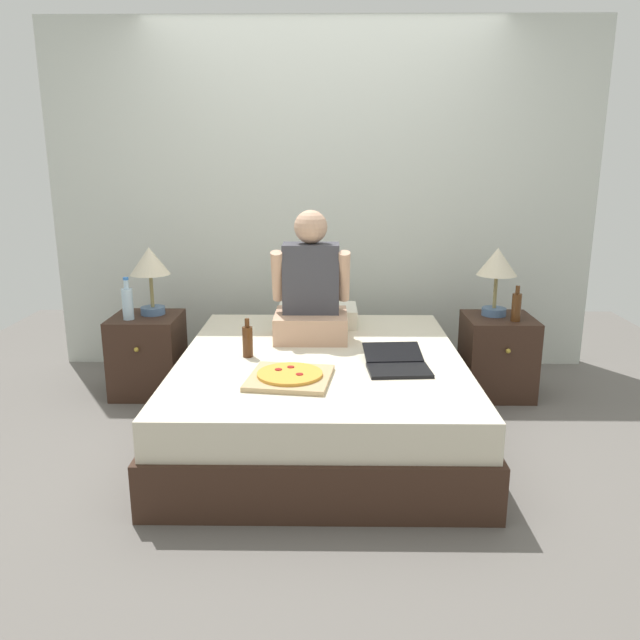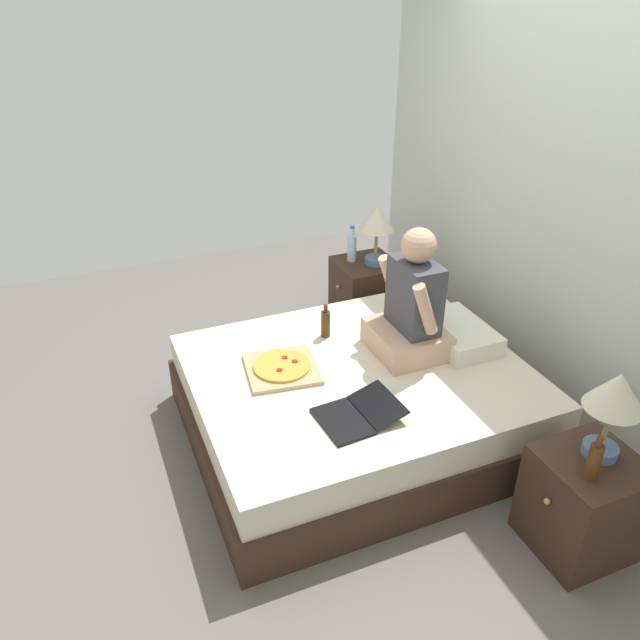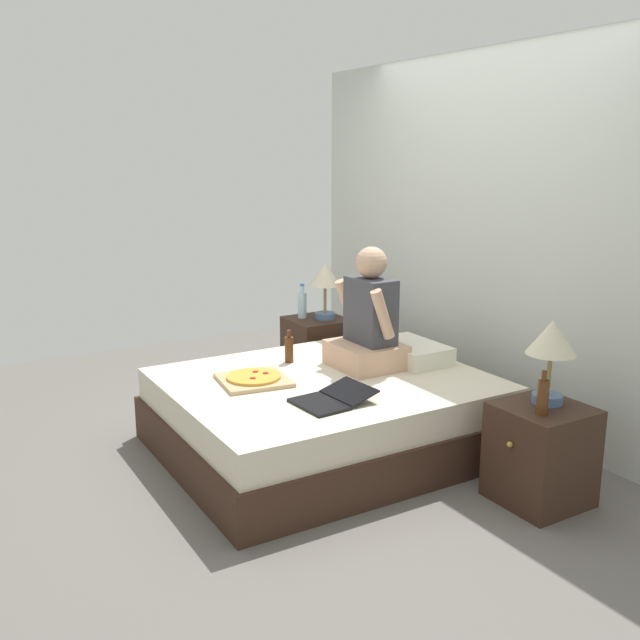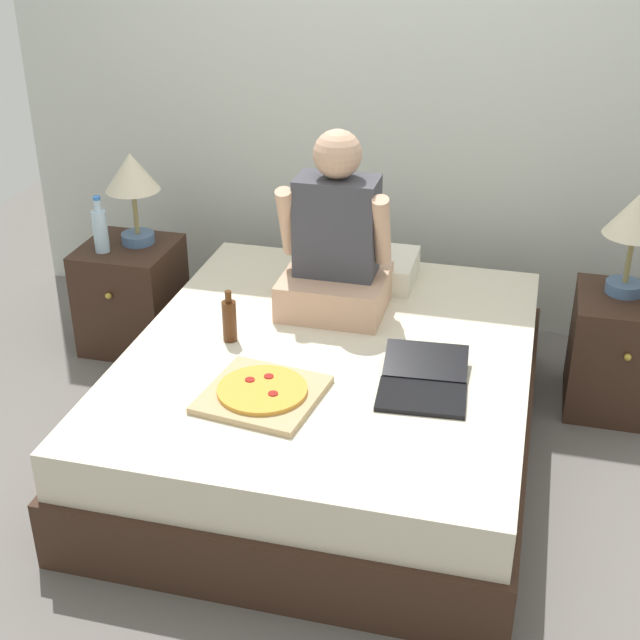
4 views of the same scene
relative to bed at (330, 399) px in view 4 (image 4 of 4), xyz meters
name	(u,v)px [view 4 (image 4 of 4)]	position (x,y,z in m)	size (l,w,h in m)	color
ground_plane	(329,445)	(0.00, 0.00, -0.23)	(5.98, 5.98, 0.00)	#66605B
wall_back	(396,79)	(0.00, 1.33, 1.02)	(3.98, 0.12, 2.50)	silver
bed	(330,399)	(0.00, 0.00, 0.00)	(1.62, 1.93, 0.47)	#382319
nightstand_left	(132,295)	(-1.17, 0.63, 0.04)	(0.44, 0.47, 0.53)	#382319
lamp_on_left_nightstand	(132,179)	(-1.13, 0.68, 0.63)	(0.26, 0.26, 0.45)	#4C6B93
water_bottle	(100,230)	(-1.25, 0.54, 0.41)	(0.07, 0.07, 0.28)	silver
nightstand_right	(621,353)	(1.17, 0.63, 0.04)	(0.44, 0.47, 0.53)	#382319
lamp_on_right_nightstand	(636,222)	(1.14, 0.68, 0.63)	(0.26, 0.26, 0.45)	#4C6B93
pillow	(359,266)	(-0.03, 0.69, 0.30)	(0.52, 0.34, 0.12)	silver
person_seated	(336,246)	(-0.07, 0.36, 0.53)	(0.47, 0.40, 0.78)	tan
laptop	(423,385)	(0.40, -0.22, 0.26)	(0.35, 0.44, 0.07)	black
pizza_box	(262,393)	(-0.15, -0.41, 0.26)	(0.45, 0.45, 0.05)	tan
beer_bottle_on_bed	(229,320)	(-0.41, -0.03, 0.33)	(0.06, 0.06, 0.22)	#4C2811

